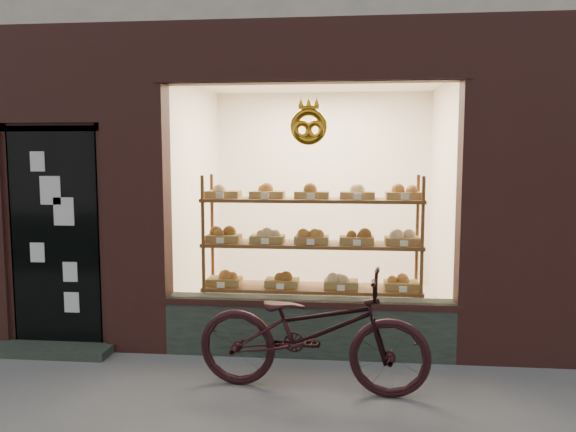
# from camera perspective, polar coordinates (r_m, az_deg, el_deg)

# --- Properties ---
(display_shelf) EXTENTS (2.20, 0.45, 1.70)m
(display_shelf) POSITION_cam_1_polar(r_m,az_deg,el_deg) (5.69, 2.41, -4.04)
(display_shelf) COLOR #573810
(display_shelf) RESTS_ON ground
(bicycle) EXTENTS (1.93, 0.84, 0.98)m
(bicycle) POSITION_cam_1_polar(r_m,az_deg,el_deg) (4.59, 2.44, -11.59)
(bicycle) COLOR black
(bicycle) RESTS_ON ground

